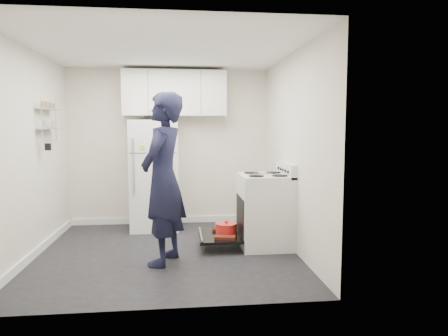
{
  "coord_description": "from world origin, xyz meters",
  "views": [
    {
      "loc": [
        0.17,
        -4.94,
        1.55
      ],
      "look_at": [
        0.73,
        0.08,
        1.05
      ],
      "focal_mm": 32.0,
      "sensor_mm": 36.0,
      "label": 1
    }
  ],
  "objects": [
    {
      "name": "refrigerator",
      "position": [
        -0.22,
        1.25,
        0.85
      ],
      "size": [
        0.72,
        0.74,
        1.75
      ],
      "color": "white",
      "rests_on": "ground"
    },
    {
      "name": "upper_cabinets",
      "position": [
        0.1,
        1.43,
        2.1
      ],
      "size": [
        1.6,
        0.33,
        0.7
      ],
      "primitive_type": "cube",
      "color": "silver",
      "rests_on": "room"
    },
    {
      "name": "room",
      "position": [
        -0.03,
        0.03,
        1.21
      ],
      "size": [
        3.21,
        3.21,
        2.51
      ],
      "color": "black",
      "rests_on": "ground"
    },
    {
      "name": "person",
      "position": [
        -0.02,
        -0.39,
        0.98
      ],
      "size": [
        0.68,
        0.83,
        1.96
      ],
      "primitive_type": "imported",
      "rotation": [
        0.0,
        0.0,
        -1.9
      ],
      "color": "black",
      "rests_on": "ground"
    },
    {
      "name": "wall_shelf_rack",
      "position": [
        -1.52,
        0.49,
        1.68
      ],
      "size": [
        0.14,
        0.6,
        0.61
      ],
      "color": "#B2B2B7",
      "rests_on": "room"
    },
    {
      "name": "electric_range",
      "position": [
        1.26,
        0.15,
        0.47
      ],
      "size": [
        0.66,
        0.76,
        1.1
      ],
      "color": "silver",
      "rests_on": "ground"
    },
    {
      "name": "open_oven_door",
      "position": [
        0.71,
        0.16,
        0.19
      ],
      "size": [
        0.55,
        0.7,
        0.22
      ],
      "color": "black",
      "rests_on": "ground"
    }
  ]
}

